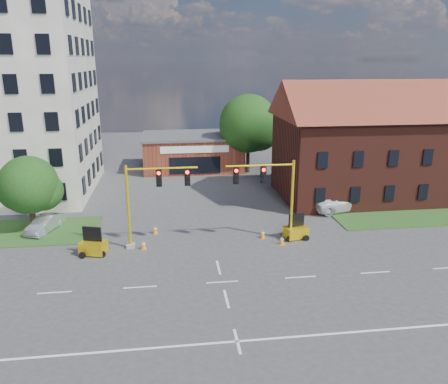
# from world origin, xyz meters

# --- Properties ---
(ground) EXTENTS (120.00, 120.00, 0.00)m
(ground) POSITION_xyz_m (0.00, 0.00, 0.00)
(ground) COLOR #3F3F42
(ground) RESTS_ON ground
(grass_verge_ne) EXTENTS (14.00, 4.00, 0.08)m
(grass_verge_ne) POSITION_xyz_m (18.00, 9.00, 0.04)
(grass_verge_ne) COLOR #2B5520
(grass_verge_ne) RESTS_ON ground
(lane_markings) EXTENTS (60.00, 36.00, 0.01)m
(lane_markings) POSITION_xyz_m (0.00, -3.00, 0.01)
(lane_markings) COLOR white
(lane_markings) RESTS_ON ground
(brick_shop) EXTENTS (12.40, 8.40, 4.30)m
(brick_shop) POSITION_xyz_m (0.00, 29.98, 2.16)
(brick_shop) COLOR maroon
(brick_shop) RESTS_ON ground
(townhouse_row) EXTENTS (21.00, 11.00, 11.50)m
(townhouse_row) POSITION_xyz_m (18.00, 16.00, 5.93)
(townhouse_row) COLOR #4F2017
(townhouse_row) RESTS_ON ground
(tree_large) EXTENTS (7.29, 6.94, 9.43)m
(tree_large) POSITION_xyz_m (6.85, 27.08, 5.70)
(tree_large) COLOR #392214
(tree_large) RESTS_ON ground
(tree_nw_front) EXTENTS (4.81, 4.58, 6.09)m
(tree_nw_front) POSITION_xyz_m (-13.77, 10.58, 3.63)
(tree_nw_front) COLOR #392214
(tree_nw_front) RESTS_ON ground
(signal_mast_west) EXTENTS (5.30, 0.60, 6.20)m
(signal_mast_west) POSITION_xyz_m (-4.36, 6.00, 3.92)
(signal_mast_west) COLOR #979791
(signal_mast_west) RESTS_ON ground
(signal_mast_east) EXTENTS (5.30, 0.60, 6.20)m
(signal_mast_east) POSITION_xyz_m (4.36, 6.00, 3.92)
(signal_mast_east) COLOR #979791
(signal_mast_east) RESTS_ON ground
(trailer_west) EXTENTS (2.00, 1.60, 1.98)m
(trailer_west) POSITION_xyz_m (-8.52, 5.17, 0.62)
(trailer_west) COLOR yellow
(trailer_west) RESTS_ON ground
(trailer_east) EXTENTS (1.92, 1.51, 1.92)m
(trailer_east) POSITION_xyz_m (6.47, 6.15, 0.60)
(trailer_east) COLOR yellow
(trailer_east) RESTS_ON ground
(cone_a) EXTENTS (0.40, 0.40, 0.70)m
(cone_a) POSITION_xyz_m (-5.05, 5.59, 0.34)
(cone_a) COLOR orange
(cone_a) RESTS_ON ground
(cone_b) EXTENTS (0.40, 0.40, 0.70)m
(cone_b) POSITION_xyz_m (-4.27, 8.50, 0.34)
(cone_b) COLOR orange
(cone_b) RESTS_ON ground
(cone_c) EXTENTS (0.40, 0.40, 0.70)m
(cone_c) POSITION_xyz_m (5.11, 5.12, 0.34)
(cone_c) COLOR orange
(cone_c) RESTS_ON ground
(cone_d) EXTENTS (0.40, 0.40, 0.70)m
(cone_d) POSITION_xyz_m (3.95, 6.49, 0.34)
(cone_d) COLOR orange
(cone_d) RESTS_ON ground
(pickup_white) EXTENTS (6.51, 4.13, 1.67)m
(pickup_white) POSITION_xyz_m (12.44, 12.21, 0.84)
(pickup_white) COLOR white
(pickup_white) RESTS_ON ground
(sedan_silver_front) EXTENTS (2.53, 4.08, 1.27)m
(sedan_silver_front) POSITION_xyz_m (-13.03, 10.16, 0.63)
(sedan_silver_front) COLOR #A0A3A7
(sedan_silver_front) RESTS_ON ground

